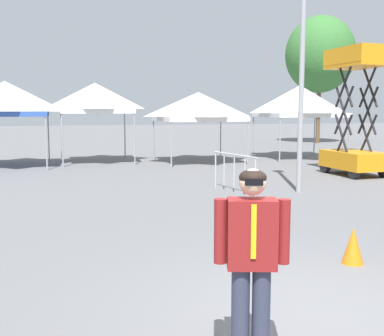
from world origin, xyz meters
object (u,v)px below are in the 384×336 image
Objects in this scene: traffic_cone_lot_center at (353,245)px; canopy_tent_left_of_center at (95,98)px; crowd_barrier_near_person at (234,165)px; canopy_tent_center at (198,107)px; light_pole_near_lift at (303,33)px; canopy_tent_behind_center at (5,99)px; canopy_tent_far_right at (300,101)px; tree_behind_tents_center at (320,55)px; person_foreground at (252,255)px; scissor_lift at (355,138)px.

canopy_tent_left_of_center is at bearing 100.15° from traffic_cone_lot_center.
canopy_tent_center is at bearing 81.53° from crowd_barrier_near_person.
canopy_tent_center is 0.47× the size of light_pole_near_lift.
light_pole_near_lift reaches higher than crowd_barrier_near_person.
canopy_tent_behind_center is 13.07m from canopy_tent_far_right.
tree_behind_tents_center is 4.21× the size of crowd_barrier_near_person.
tree_behind_tents_center is at bearing 40.57° from canopy_tent_center.
canopy_tent_far_right reaches higher than canopy_tent_behind_center.
person_foreground is (3.71, -16.72, -1.69)m from canopy_tent_behind_center.
scissor_lift is 13.71m from person_foreground.
canopy_tent_behind_center is 0.78× the size of scissor_lift.
canopy_tent_behind_center is 3.65m from canopy_tent_left_of_center.
canopy_tent_left_of_center reaches higher than crowd_barrier_near_person.
tree_behind_tents_center reaches higher than canopy_tent_behind_center.
light_pole_near_lift is (4.77, 8.20, 3.29)m from person_foreground.
canopy_tent_far_right is at bearing 7.73° from canopy_tent_center.
light_pole_near_lift is (-3.54, -2.69, 3.02)m from scissor_lift.
crowd_barrier_near_person reaches higher than traffic_cone_lot_center.
light_pole_near_lift reaches higher than traffic_cone_lot_center.
scissor_lift reaches higher than canopy_tent_left_of_center.
canopy_tent_center reaches higher than person_foreground.
person_foreground is at bearing -89.53° from canopy_tent_left_of_center.
person_foreground is at bearing -118.83° from canopy_tent_far_right.
canopy_tent_center reaches higher than traffic_cone_lot_center.
canopy_tent_left_of_center reaches higher than canopy_tent_center.
tree_behind_tents_center is at bearing 54.21° from crowd_barrier_near_person.
traffic_cone_lot_center is at bearing -96.47° from canopy_tent_center.
tree_behind_tents_center is at bearing 25.85° from canopy_tent_behind_center.
light_pole_near_lift reaches higher than canopy_tent_behind_center.
scissor_lift is at bearing -99.68° from canopy_tent_far_right.
person_foreground reaches higher than traffic_cone_lot_center.
canopy_tent_left_of_center is 17.55m from person_foreground.
canopy_tent_left_of_center is 4.47m from canopy_tent_center.
canopy_tent_far_right is 0.84× the size of scissor_lift.
person_foreground is 0.24× the size of light_pole_near_lift.
canopy_tent_behind_center reaches higher than traffic_cone_lot_center.
person_foreground is 0.87× the size of crowd_barrier_near_person.
traffic_cone_lot_center is (-6.78, -14.68, -2.42)m from canopy_tent_far_right.
crowd_barrier_near_person is at bearing -50.19° from canopy_tent_behind_center.
canopy_tent_behind_center is 1.92× the size of person_foreground.
scissor_lift is at bearing -37.85° from canopy_tent_left_of_center.
canopy_tent_behind_center is 10.70m from crowd_barrier_near_person.
crowd_barrier_near_person is at bearing -127.21° from canopy_tent_far_right.
canopy_tent_behind_center is 15.91m from traffic_cone_lot_center.
scissor_lift is 10.38m from traffic_cone_lot_center.
tree_behind_tents_center is at bearing 28.68° from canopy_tent_left_of_center.
tree_behind_tents_center is at bearing 61.30° from traffic_cone_lot_center.
canopy_tent_center is at bearing -139.43° from tree_behind_tents_center.
canopy_tent_left_of_center is 9.51m from canopy_tent_far_right.
canopy_tent_center is 0.96× the size of canopy_tent_far_right.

